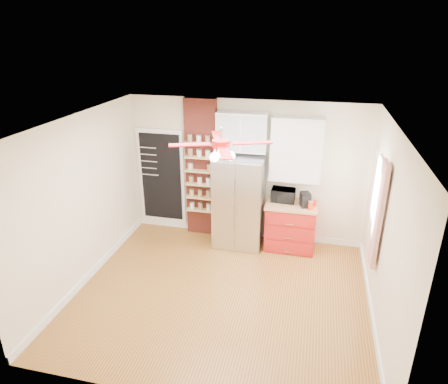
% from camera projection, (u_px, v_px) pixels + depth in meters
% --- Properties ---
extents(floor, '(4.50, 4.50, 0.00)m').
position_uv_depth(floor, '(221.00, 293.00, 6.27)').
color(floor, '#9C6727').
rests_on(floor, ground).
extents(ceiling, '(4.50, 4.50, 0.00)m').
position_uv_depth(ceiling, '(221.00, 124.00, 5.24)').
color(ceiling, white).
rests_on(ceiling, wall_back).
extents(wall_back, '(4.50, 0.02, 2.70)m').
position_uv_depth(wall_back, '(246.00, 171.00, 7.55)').
color(wall_back, beige).
rests_on(wall_back, floor).
extents(wall_front, '(4.50, 0.02, 2.70)m').
position_uv_depth(wall_front, '(174.00, 302.00, 3.96)').
color(wall_front, beige).
rests_on(wall_front, floor).
extents(wall_left, '(0.02, 4.00, 2.70)m').
position_uv_depth(wall_left, '(81.00, 202.00, 6.23)').
color(wall_left, beige).
rests_on(wall_left, floor).
extents(wall_right, '(0.02, 4.00, 2.70)m').
position_uv_depth(wall_right, '(386.00, 233.00, 5.28)').
color(wall_right, beige).
rests_on(wall_right, floor).
extents(chalkboard, '(0.95, 0.05, 1.95)m').
position_uv_depth(chalkboard, '(162.00, 177.00, 7.97)').
color(chalkboard, white).
rests_on(chalkboard, wall_back).
extents(brick_pillar, '(0.60, 0.16, 2.70)m').
position_uv_depth(brick_pillar, '(202.00, 169.00, 7.66)').
color(brick_pillar, maroon).
rests_on(brick_pillar, floor).
extents(fridge, '(0.90, 0.70, 1.75)m').
position_uv_depth(fridge, '(239.00, 201.00, 7.41)').
color(fridge, '#BCBCC1').
rests_on(fridge, floor).
extents(upper_glass_cabinet, '(0.90, 0.35, 0.70)m').
position_uv_depth(upper_glass_cabinet, '(242.00, 132.00, 7.10)').
color(upper_glass_cabinet, white).
rests_on(upper_glass_cabinet, wall_back).
extents(red_cabinet, '(0.94, 0.64, 0.90)m').
position_uv_depth(red_cabinet, '(290.00, 226.00, 7.42)').
color(red_cabinet, '#AA1A17').
rests_on(red_cabinet, floor).
extents(upper_shelf_unit, '(0.90, 0.30, 1.15)m').
position_uv_depth(upper_shelf_unit, '(296.00, 150.00, 7.02)').
color(upper_shelf_unit, white).
rests_on(upper_shelf_unit, wall_back).
extents(window, '(0.04, 0.75, 1.05)m').
position_uv_depth(window, '(379.00, 194.00, 6.02)').
color(window, white).
rests_on(window, wall_right).
extents(curtain, '(0.06, 0.40, 1.55)m').
position_uv_depth(curtain, '(379.00, 215.00, 5.57)').
color(curtain, '#B32817').
rests_on(curtain, wall_right).
extents(ceiling_fan, '(1.40, 1.40, 0.44)m').
position_uv_depth(ceiling_fan, '(221.00, 144.00, 5.34)').
color(ceiling_fan, silver).
rests_on(ceiling_fan, ceiling).
extents(toaster_oven, '(0.44, 0.31, 0.24)m').
position_uv_depth(toaster_oven, '(283.00, 195.00, 7.32)').
color(toaster_oven, black).
rests_on(toaster_oven, red_cabinet).
extents(coffee_maker, '(0.22, 0.25, 0.26)m').
position_uv_depth(coffee_maker, '(305.00, 200.00, 7.10)').
color(coffee_maker, black).
rests_on(coffee_maker, red_cabinet).
extents(canister_left, '(0.12, 0.12, 0.15)m').
position_uv_depth(canister_left, '(310.00, 205.00, 7.01)').
color(canister_left, red).
rests_on(canister_left, red_cabinet).
extents(canister_right, '(0.12, 0.12, 0.13)m').
position_uv_depth(canister_right, '(313.00, 202.00, 7.16)').
color(canister_right, '#B90A0D').
rests_on(canister_right, red_cabinet).
extents(pantry_jar_oats, '(0.13, 0.13, 0.12)m').
position_uv_depth(pantry_jar_oats, '(190.00, 166.00, 7.56)').
color(pantry_jar_oats, '#BFB992').
rests_on(pantry_jar_oats, brick_pillar).
extents(pantry_jar_beans, '(0.11, 0.11, 0.12)m').
position_uv_depth(pantry_jar_beans, '(210.00, 168.00, 7.46)').
color(pantry_jar_beans, '#9C784F').
rests_on(pantry_jar_beans, brick_pillar).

